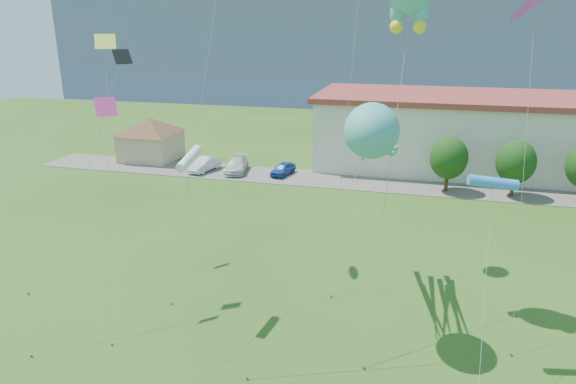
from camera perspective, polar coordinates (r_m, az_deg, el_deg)
The scene contains 15 objects.
parking_strip at distance 53.89m, azimuth 6.41°, elevation 1.25°, with size 70.00×6.00×0.06m, color #59544C.
hill_ridge at distance 136.29m, azimuth 12.13°, elevation 16.56°, with size 160.00×50.00×25.00m, color slate.
pavilion at distance 63.64m, azimuth -15.07°, elevation 6.16°, with size 9.20×9.20×5.00m.
tree_near at distance 51.65m, azimuth 17.43°, elevation 3.63°, with size 3.60×3.60×5.47m.
tree_mid at distance 52.33m, azimuth 23.99°, elevation 3.06°, with size 3.60×3.60×5.47m.
parked_car_silver at distance 57.67m, azimuth -9.28°, elevation 3.06°, with size 1.58×4.53×1.49m, color silver.
parked_car_white at distance 56.80m, azimuth -5.73°, elevation 2.99°, with size 2.11×5.20×1.51m, color silver.
parked_car_blue at distance 55.44m, azimuth -0.56°, elevation 2.59°, with size 1.56×3.88×1.32m, color navy.
octopus_kite at distance 26.43m, azimuth 9.50°, elevation 5.61°, with size 6.00×12.75×12.17m.
small_kite_black at distance 35.53m, azimuth -19.10°, elevation 11.07°, with size 3.91×8.41×14.07m.
small_kite_cyan at distance 24.93m, azimuth 21.79°, elevation 0.77°, with size 0.77×8.81×9.29m.
small_kite_yellow at distance 30.25m, azimuth -19.57°, elevation 11.73°, with size 3.41×7.07×15.18m.
small_kite_pink at distance 28.93m, azimuth -20.40°, elevation 6.04°, with size 2.19×7.00×11.93m.
small_kite_white at distance 27.28m, azimuth -10.94°, elevation 3.48°, with size 2.62×8.71×9.42m.
small_kite_purple at distance 31.35m, azimuth 25.79°, elevation 17.97°, with size 1.80×8.09×17.57m.
Camera 1 is at (7.08, -16.06, 15.73)m, focal length 32.00 mm.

